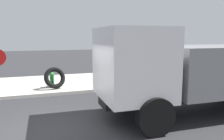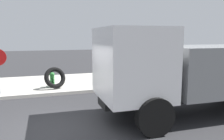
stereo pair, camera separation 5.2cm
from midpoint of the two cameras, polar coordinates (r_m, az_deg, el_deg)
ground_plane at (r=7.06m, az=-13.75°, el=-14.53°), size 80.00×80.00×0.00m
sidewalk_curb at (r=13.27m, az=-16.21°, el=-3.41°), size 36.00×5.00×0.15m
fire_hydrant at (r=11.99m, az=-14.75°, el=-2.24°), size 0.26×0.58×0.77m
loose_tire at (r=11.55m, az=-14.10°, el=-1.92°), size 1.20×0.87×1.09m
dump_truck_gray at (r=8.30m, az=20.09°, el=0.22°), size 7.07×2.95×3.00m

